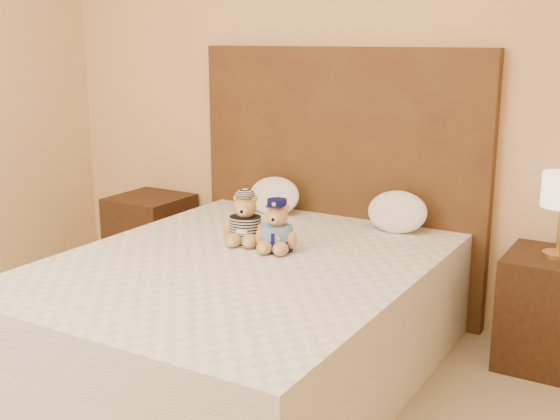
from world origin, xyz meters
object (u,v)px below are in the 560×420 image
object	(u,v)px
bed	(242,315)
nightstand_left	(151,237)
nightstand_right	(552,311)
teddy_police	(277,226)
pillow_left	(274,194)
pillow_right	(397,210)
teddy_prisoner	(245,218)

from	to	relation	value
bed	nightstand_left	world-z (taller)	same
nightstand_right	teddy_police	world-z (taller)	teddy_police
teddy_police	pillow_left	size ratio (longest dim) A/B	0.77
nightstand_right	pillow_left	distance (m)	1.62
bed	pillow_left	size ratio (longest dim) A/B	6.12
pillow_left	pillow_right	world-z (taller)	pillow_right
teddy_prisoner	nightstand_right	bearing A→B (deg)	4.26
nightstand_left	teddy_prisoner	xyz separation A→B (m)	(1.12, -0.57, 0.40)
nightstand_right	bed	bearing A→B (deg)	-147.38
nightstand_left	pillow_left	bearing A→B (deg)	1.86
pillow_right	teddy_prisoner	bearing A→B (deg)	-133.30
nightstand_right	teddy_prisoner	distance (m)	1.55
teddy_police	pillow_left	distance (m)	0.74
teddy_police	pillow_right	distance (m)	0.72
nightstand_right	teddy_police	xyz separation A→B (m)	(-1.18, -0.60, 0.40)
nightstand_right	pillow_right	world-z (taller)	pillow_right
pillow_right	teddy_police	bearing A→B (deg)	-120.17
pillow_right	nightstand_right	bearing A→B (deg)	-2.11
pillow_right	nightstand_left	bearing A→B (deg)	-178.98
bed	pillow_right	bearing A→B (deg)	62.37
pillow_left	teddy_police	bearing A→B (deg)	-57.72
bed	pillow_left	bearing A→B (deg)	111.38
pillow_left	nightstand_left	bearing A→B (deg)	-178.14
pillow_left	pillow_right	xyz separation A→B (m)	(0.76, 0.00, 0.00)
nightstand_left	teddy_prisoner	size ratio (longest dim) A/B	2.14
teddy_police	bed	bearing A→B (deg)	-122.12
nightstand_right	pillow_left	xyz separation A→B (m)	(-1.57, 0.03, 0.39)
teddy_prisoner	pillow_right	bearing A→B (deg)	28.57
teddy_police	teddy_prisoner	distance (m)	0.20
bed	nightstand_right	xyz separation A→B (m)	(1.25, 0.80, -0.00)
nightstand_left	pillow_right	distance (m)	1.73
teddy_police	teddy_prisoner	bearing A→B (deg)	159.08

